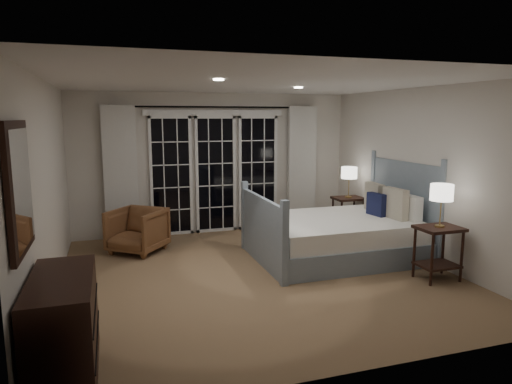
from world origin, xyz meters
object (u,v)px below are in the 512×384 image
object	(u,v)px
bed	(340,234)
nightstand_right	(348,210)
lamp_left	(442,193)
dresser	(64,327)
lamp_right	(349,173)
armchair	(137,230)
nightstand_left	(438,245)

from	to	relation	value
bed	nightstand_right	distance (m)	1.42
lamp_left	dresser	world-z (taller)	lamp_left
lamp_left	lamp_right	world-z (taller)	lamp_left
lamp_left	armchair	size ratio (longest dim) A/B	0.72
nightstand_right	armchair	size ratio (longest dim) A/B	0.88
nightstand_right	dresser	bearing A→B (deg)	-142.86
nightstand_right	dresser	distance (m)	5.56
lamp_left	dresser	size ratio (longest dim) A/B	0.47
lamp_right	nightstand_right	bearing A→B (deg)	-135.00
nightstand_right	lamp_left	world-z (taller)	lamp_left
nightstand_left	armchair	xyz separation A→B (m)	(-3.60, 2.43, -0.12)
lamp_right	dresser	bearing A→B (deg)	-142.86
nightstand_right	armchair	xyz separation A→B (m)	(-3.66, -0.01, -0.10)
nightstand_left	nightstand_right	bearing A→B (deg)	88.52
nightstand_right	lamp_right	bearing A→B (deg)	45.00
nightstand_right	armchair	bearing A→B (deg)	-179.82
nightstand_right	lamp_right	world-z (taller)	lamp_right
nightstand_left	armchair	world-z (taller)	nightstand_left
lamp_right	dresser	size ratio (longest dim) A/B	0.47
dresser	nightstand_right	bearing A→B (deg)	37.14
bed	armchair	distance (m)	3.10
nightstand_left	dresser	world-z (taller)	dresser
armchair	nightstand_right	bearing A→B (deg)	38.28
armchair	dresser	bearing A→B (deg)	-64.86
nightstand_right	lamp_right	distance (m)	0.66
bed	nightstand_left	bearing A→B (deg)	-60.10
armchair	dresser	distance (m)	3.43
lamp_right	lamp_left	bearing A→B (deg)	-91.48
nightstand_left	lamp_left	bearing A→B (deg)	-7.13
nightstand_right	dresser	xyz separation A→B (m)	(-4.43, -3.36, -0.03)
lamp_left	dresser	distance (m)	4.52
bed	dresser	world-z (taller)	bed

